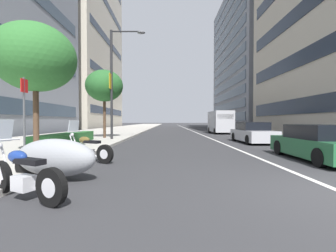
{
  "coord_description": "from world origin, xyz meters",
  "views": [
    {
      "loc": [
        -4.37,
        3.57,
        1.46
      ],
      "look_at": [
        15.08,
        3.61,
        1.05
      ],
      "focal_mm": 24.43,
      "sensor_mm": 36.0,
      "label": 1
    }
  ],
  "objects_px": {
    "street_tree_near_plaza_corner": "(104,86)",
    "car_far_down_avenue": "(319,143)",
    "motorcycle_second_in_row": "(55,158)",
    "motorcycle_far_end_row": "(22,176)",
    "street_lamp_with_banners": "(117,74)",
    "parking_sign_by_curb": "(24,113)",
    "car_approaching_light": "(252,133)",
    "street_tree_mid_sidewalk": "(35,58)",
    "motorcycle_by_sign_pole": "(87,149)",
    "delivery_van_ahead": "(220,122)"
  },
  "relations": [
    {
      "from": "motorcycle_far_end_row",
      "to": "parking_sign_by_curb",
      "type": "xyz_separation_m",
      "value": [
        2.65,
        1.62,
        1.28
      ]
    },
    {
      "from": "motorcycle_far_end_row",
      "to": "car_far_down_avenue",
      "type": "bearing_deg",
      "value": -127.17
    },
    {
      "from": "motorcycle_second_in_row",
      "to": "motorcycle_by_sign_pole",
      "type": "distance_m",
      "value": 2.58
    },
    {
      "from": "delivery_van_ahead",
      "to": "motorcycle_far_end_row",
      "type": "bearing_deg",
      "value": 158.84
    },
    {
      "from": "car_far_down_avenue",
      "to": "street_tree_near_plaza_corner",
      "type": "bearing_deg",
      "value": 49.89
    },
    {
      "from": "motorcycle_far_end_row",
      "to": "car_far_down_avenue",
      "type": "height_order",
      "value": "motorcycle_far_end_row"
    },
    {
      "from": "street_tree_mid_sidewalk",
      "to": "car_approaching_light",
      "type": "bearing_deg",
      "value": -60.38
    },
    {
      "from": "motorcycle_second_in_row",
      "to": "delivery_van_ahead",
      "type": "bearing_deg",
      "value": -99.92
    },
    {
      "from": "car_approaching_light",
      "to": "street_lamp_with_banners",
      "type": "distance_m",
      "value": 10.58
    },
    {
      "from": "parking_sign_by_curb",
      "to": "street_lamp_with_banners",
      "type": "distance_m",
      "value": 10.54
    },
    {
      "from": "street_tree_mid_sidewalk",
      "to": "street_tree_near_plaza_corner",
      "type": "distance_m",
      "value": 8.84
    },
    {
      "from": "motorcycle_far_end_row",
      "to": "car_approaching_light",
      "type": "relative_size",
      "value": 0.46
    },
    {
      "from": "street_lamp_with_banners",
      "to": "delivery_van_ahead",
      "type": "bearing_deg",
      "value": -43.79
    },
    {
      "from": "street_tree_near_plaza_corner",
      "to": "car_far_down_avenue",
      "type": "bearing_deg",
      "value": -131.67
    },
    {
      "from": "street_tree_near_plaza_corner",
      "to": "motorcycle_second_in_row",
      "type": "bearing_deg",
      "value": -169.69
    },
    {
      "from": "car_far_down_avenue",
      "to": "street_tree_mid_sidewalk",
      "type": "distance_m",
      "value": 11.56
    },
    {
      "from": "motorcycle_far_end_row",
      "to": "parking_sign_by_curb",
      "type": "bearing_deg",
      "value": -33.07
    },
    {
      "from": "street_tree_mid_sidewalk",
      "to": "street_tree_near_plaza_corner",
      "type": "height_order",
      "value": "street_tree_near_plaza_corner"
    },
    {
      "from": "delivery_van_ahead",
      "to": "street_lamp_with_banners",
      "type": "relative_size",
      "value": 0.65
    },
    {
      "from": "car_approaching_light",
      "to": "motorcycle_by_sign_pole",
      "type": "bearing_deg",
      "value": 129.99
    },
    {
      "from": "delivery_van_ahead",
      "to": "car_approaching_light",
      "type": "bearing_deg",
      "value": 177.75
    },
    {
      "from": "car_approaching_light",
      "to": "delivery_van_ahead",
      "type": "distance_m",
      "value": 11.78
    },
    {
      "from": "car_far_down_avenue",
      "to": "street_lamp_with_banners",
      "type": "xyz_separation_m",
      "value": [
        8.33,
        9.47,
        4.32
      ]
    },
    {
      "from": "parking_sign_by_curb",
      "to": "street_tree_near_plaza_corner",
      "type": "xyz_separation_m",
      "value": [
        11.24,
        0.74,
        2.53
      ]
    },
    {
      "from": "motorcycle_by_sign_pole",
      "to": "street_tree_near_plaza_corner",
      "type": "distance_m",
      "value": 10.85
    },
    {
      "from": "motorcycle_second_in_row",
      "to": "car_approaching_light",
      "type": "bearing_deg",
      "value": -117.99
    },
    {
      "from": "delivery_van_ahead",
      "to": "motorcycle_by_sign_pole",
      "type": "bearing_deg",
      "value": 154.49
    },
    {
      "from": "motorcycle_by_sign_pole",
      "to": "car_far_down_avenue",
      "type": "distance_m",
      "value": 8.58
    },
    {
      "from": "car_approaching_light",
      "to": "delivery_van_ahead",
      "type": "xyz_separation_m",
      "value": [
        11.75,
        -0.44,
        0.76
      ]
    },
    {
      "from": "motorcycle_second_in_row",
      "to": "street_tree_near_plaza_corner",
      "type": "xyz_separation_m",
      "value": [
        12.5,
        2.27,
        3.69
      ]
    },
    {
      "from": "motorcycle_by_sign_pole",
      "to": "parking_sign_by_curb",
      "type": "xyz_separation_m",
      "value": [
        -1.31,
        1.42,
        1.28
      ]
    },
    {
      "from": "motorcycle_second_in_row",
      "to": "car_far_down_avenue",
      "type": "bearing_deg",
      "value": -148.16
    },
    {
      "from": "motorcycle_by_sign_pole",
      "to": "delivery_van_ahead",
      "type": "bearing_deg",
      "value": -90.84
    },
    {
      "from": "motorcycle_far_end_row",
      "to": "car_approaching_light",
      "type": "distance_m",
      "value": 14.19
    },
    {
      "from": "motorcycle_far_end_row",
      "to": "street_tree_mid_sidewalk",
      "type": "height_order",
      "value": "street_tree_mid_sidewalk"
    },
    {
      "from": "street_lamp_with_banners",
      "to": "street_tree_near_plaza_corner",
      "type": "height_order",
      "value": "street_lamp_with_banners"
    },
    {
      "from": "motorcycle_far_end_row",
      "to": "street_lamp_with_banners",
      "type": "xyz_separation_m",
      "value": [
        12.67,
        1.11,
        4.5
      ]
    },
    {
      "from": "motorcycle_second_in_row",
      "to": "street_tree_mid_sidewalk",
      "type": "bearing_deg",
      "value": -42.28
    },
    {
      "from": "parking_sign_by_curb",
      "to": "street_tree_near_plaza_corner",
      "type": "relative_size",
      "value": 0.49
    },
    {
      "from": "car_approaching_light",
      "to": "parking_sign_by_curb",
      "type": "height_order",
      "value": "parking_sign_by_curb"
    },
    {
      "from": "motorcycle_second_in_row",
      "to": "street_tree_near_plaza_corner",
      "type": "distance_m",
      "value": 13.23
    },
    {
      "from": "delivery_van_ahead",
      "to": "street_tree_near_plaza_corner",
      "type": "distance_m",
      "value": 14.85
    },
    {
      "from": "parking_sign_by_curb",
      "to": "street_lamp_with_banners",
      "type": "xyz_separation_m",
      "value": [
        10.02,
        -0.52,
        3.22
      ]
    },
    {
      "from": "motorcycle_by_sign_pole",
      "to": "street_tree_mid_sidewalk",
      "type": "distance_m",
      "value": 4.47
    },
    {
      "from": "car_far_down_avenue",
      "to": "street_tree_mid_sidewalk",
      "type": "height_order",
      "value": "street_tree_mid_sidewalk"
    },
    {
      "from": "motorcycle_far_end_row",
      "to": "street_tree_mid_sidewalk",
      "type": "xyz_separation_m",
      "value": [
        5.05,
        2.67,
        3.57
      ]
    },
    {
      "from": "motorcycle_second_in_row",
      "to": "motorcycle_by_sign_pole",
      "type": "relative_size",
      "value": 1.12
    },
    {
      "from": "car_far_down_avenue",
      "to": "delivery_van_ahead",
      "type": "distance_m",
      "value": 18.81
    },
    {
      "from": "motorcycle_by_sign_pole",
      "to": "street_tree_mid_sidewalk",
      "type": "bearing_deg",
      "value": 0.78
    },
    {
      "from": "car_approaching_light",
      "to": "street_lamp_with_banners",
      "type": "height_order",
      "value": "street_lamp_with_banners"
    }
  ]
}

